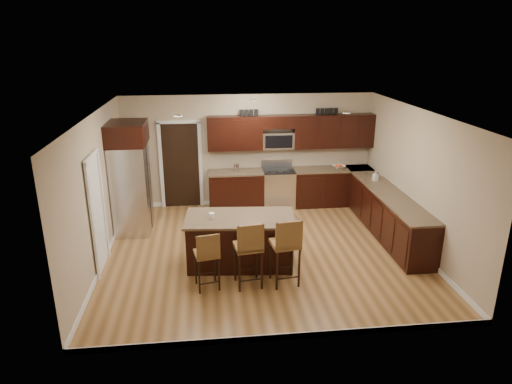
{
  "coord_description": "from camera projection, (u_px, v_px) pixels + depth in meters",
  "views": [
    {
      "loc": [
        -1.03,
        -7.97,
        4.0
      ],
      "look_at": [
        -0.09,
        0.4,
        1.1
      ],
      "focal_mm": 32.0,
      "sensor_mm": 36.0,
      "label": 1
    }
  ],
  "objects": [
    {
      "name": "floor",
      "position": [
        263.0,
        251.0,
        8.9
      ],
      "size": [
        6.0,
        6.0,
        0.0
      ],
      "primitive_type": "plane",
      "color": "olive",
      "rests_on": "ground"
    },
    {
      "name": "fruit_bowl",
      "position": [
        339.0,
        167.0,
        11.12
      ],
      "size": [
        0.4,
        0.4,
        0.07
      ],
      "primitive_type": "imported",
      "rotation": [
        0.0,
        0.0,
        0.43
      ],
      "color": "silver",
      "rests_on": "base_cabinets"
    },
    {
      "name": "wall_back",
      "position": [
        249.0,
        151.0,
        11.05
      ],
      "size": [
        6.0,
        0.0,
        6.0
      ],
      "primitive_type": "plane",
      "rotation": [
        1.57,
        0.0,
        0.0
      ],
      "color": "tan",
      "rests_on": "floor"
    },
    {
      "name": "soap_bottle",
      "position": [
        375.0,
        176.0,
        10.16
      ],
      "size": [
        0.11,
        0.11,
        0.22
      ],
      "primitive_type": "imported",
      "rotation": [
        0.0,
        0.0,
        0.1
      ],
      "color": "#B2B2B2",
      "rests_on": "base_cabinets"
    },
    {
      "name": "canister_tall",
      "position": [
        237.0,
        168.0,
        10.84
      ],
      "size": [
        0.12,
        0.12,
        0.19
      ],
      "primitive_type": "cylinder",
      "color": "silver",
      "rests_on": "base_cabinets"
    },
    {
      "name": "stool_right",
      "position": [
        286.0,
        244.0,
        7.48
      ],
      "size": [
        0.51,
        0.51,
        1.2
      ],
      "rotation": [
        0.0,
        0.0,
        0.14
      ],
      "color": "brown",
      "rests_on": "floor"
    },
    {
      "name": "microwave",
      "position": [
        278.0,
        140.0,
        10.89
      ],
      "size": [
        0.76,
        0.31,
        0.4
      ],
      "primitive_type": "cube",
      "color": "silver",
      "rests_on": "upper_cabinets"
    },
    {
      "name": "stool_left",
      "position": [
        207.0,
        254.0,
        7.39
      ],
      "size": [
        0.45,
        0.45,
        1.02
      ],
      "rotation": [
        0.0,
        0.0,
        0.19
      ],
      "color": "brown",
      "rests_on": "floor"
    },
    {
      "name": "wall_right",
      "position": [
        418.0,
        180.0,
        8.78
      ],
      "size": [
        0.0,
        5.5,
        5.5
      ],
      "primitive_type": "plane",
      "rotation": [
        1.57,
        0.0,
        -1.57
      ],
      "color": "tan",
      "rests_on": "floor"
    },
    {
      "name": "doorway",
      "position": [
        181.0,
        166.0,
        10.96
      ],
      "size": [
        0.85,
        0.03,
        2.06
      ],
      "primitive_type": "cube",
      "color": "black",
      "rests_on": "floor"
    },
    {
      "name": "island_jar",
      "position": [
        212.0,
        216.0,
        8.08
      ],
      "size": [
        0.1,
        0.1,
        0.1
      ],
      "primitive_type": "cylinder",
      "color": "white",
      "rests_on": "island"
    },
    {
      "name": "ceiling",
      "position": [
        264.0,
        113.0,
        8.02
      ],
      "size": [
        6.0,
        6.0,
        0.0
      ],
      "primitive_type": "plane",
      "rotation": [
        3.14,
        0.0,
        0.0
      ],
      "color": "silver",
      "rests_on": "wall_back"
    },
    {
      "name": "letter_decor",
      "position": [
        288.0,
        112.0,
        10.68
      ],
      "size": [
        2.2,
        0.03,
        0.15
      ],
      "primitive_type": null,
      "color": "black",
      "rests_on": "upper_cabinets"
    },
    {
      "name": "wall_left",
      "position": [
        97.0,
        192.0,
        8.15
      ],
      "size": [
        0.0,
        5.5,
        5.5
      ],
      "primitive_type": "plane",
      "rotation": [
        1.57,
        0.0,
        1.57
      ],
      "color": "tan",
      "rests_on": "floor"
    },
    {
      "name": "base_cabinets",
      "position": [
        338.0,
        200.0,
        10.31
      ],
      "size": [
        4.02,
        3.96,
        0.92
      ],
      "color": "black",
      "rests_on": "floor"
    },
    {
      "name": "island",
      "position": [
        240.0,
        242.0,
        8.31
      ],
      "size": [
        2.04,
        1.19,
        0.92
      ],
      "rotation": [
        0.0,
        0.0,
        -0.09
      ],
      "color": "black",
      "rests_on": "floor"
    },
    {
      "name": "stool_mid",
      "position": [
        249.0,
        247.0,
        7.42
      ],
      "size": [
        0.49,
        0.49,
        1.17
      ],
      "rotation": [
        0.0,
        0.0,
        0.13
      ],
      "color": "brown",
      "rests_on": "floor"
    },
    {
      "name": "upper_cabinets",
      "position": [
        293.0,
        131.0,
        10.84
      ],
      "size": [
        4.0,
        0.33,
        0.8
      ],
      "color": "black",
      "rests_on": "wall_back"
    },
    {
      "name": "refrigerator",
      "position": [
        131.0,
        177.0,
        9.49
      ],
      "size": [
        0.79,
        1.01,
        2.35
      ],
      "color": "silver",
      "rests_on": "floor"
    },
    {
      "name": "canister_short",
      "position": [
        236.0,
        168.0,
        10.84
      ],
      "size": [
        0.11,
        0.11,
        0.18
      ],
      "primitive_type": "cylinder",
      "color": "silver",
      "rests_on": "base_cabinets"
    },
    {
      "name": "range",
      "position": [
        278.0,
        188.0,
        11.12
      ],
      "size": [
        0.76,
        0.64,
        1.11
      ],
      "color": "silver",
      "rests_on": "floor"
    },
    {
      "name": "pantry_door",
      "position": [
        97.0,
        215.0,
        7.97
      ],
      "size": [
        0.03,
        0.8,
        2.04
      ],
      "primitive_type": "cube",
      "color": "white",
      "rests_on": "floor"
    },
    {
      "name": "floor_mat",
      "position": [
        282.0,
        220.0,
        10.4
      ],
      "size": [
        0.94,
        0.75,
        0.01
      ],
      "primitive_type": "cube",
      "rotation": [
        0.0,
        0.0,
        0.26
      ],
      "color": "brown",
      "rests_on": "floor"
    }
  ]
}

